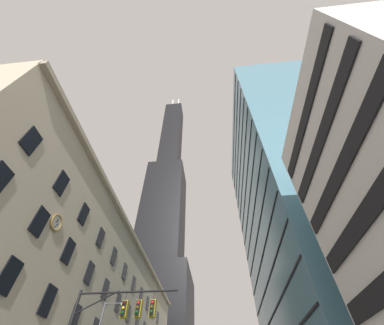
% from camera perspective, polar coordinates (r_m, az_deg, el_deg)
% --- Properties ---
extents(station_building, '(14.48, 65.69, 23.30)m').
position_cam_1_polar(station_building, '(44.81, -26.05, -31.37)').
color(station_building, '#BCAF93').
rests_on(station_building, ground).
extents(dark_skyscraper, '(28.22, 28.22, 192.73)m').
position_cam_1_polar(dark_skyscraper, '(113.57, -7.68, -17.57)').
color(dark_skyscraper, black).
rests_on(dark_skyscraper, ground).
extents(glass_office_midrise, '(18.34, 37.00, 59.27)m').
position_cam_1_polar(glass_office_midrise, '(51.56, 24.67, -10.53)').
color(glass_office_midrise, teal).
rests_on(glass_office_midrise, ground).
extents(traffic_signal_mast, '(7.42, 0.63, 8.00)m').
position_cam_1_polar(traffic_signal_mast, '(19.38, -18.52, -33.56)').
color(traffic_signal_mast, black).
rests_on(traffic_signal_mast, sidewalk_left).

